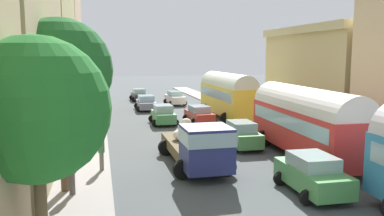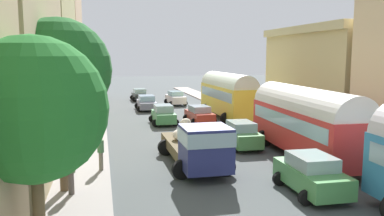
{
  "view_description": "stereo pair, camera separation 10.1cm",
  "coord_description": "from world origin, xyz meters",
  "px_view_note": "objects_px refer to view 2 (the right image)",
  "views": [
    {
      "loc": [
        -6.37,
        -5.02,
        5.68
      ],
      "look_at": [
        0.0,
        21.93,
        1.95
      ],
      "focal_mm": 36.49,
      "sensor_mm": 36.0,
      "label": 1
    },
    {
      "loc": [
        -6.27,
        -5.04,
        5.68
      ],
      "look_at": [
        0.0,
        21.93,
        1.95
      ],
      "focal_mm": 36.49,
      "sensor_mm": 36.0,
      "label": 2
    }
  ],
  "objects_px": {
    "pedestrian_0": "(71,173)",
    "car_3": "(311,174)",
    "car_2": "(140,95)",
    "car_6": "(176,98)",
    "car_0": "(163,115)",
    "cargo_truck_0": "(198,145)",
    "pedestrian_1": "(82,121)",
    "parked_bus_2": "(227,93)",
    "car_1": "(147,103)",
    "pedestrian_2": "(99,110)",
    "pedestrian_3": "(101,151)",
    "car_4": "(241,135)",
    "parked_bus_1": "(305,119)",
    "car_5": "(199,114)"
  },
  "relations": [
    {
      "from": "car_2",
      "to": "pedestrian_3",
      "type": "xyz_separation_m",
      "value": [
        -4.81,
        -30.49,
        0.33
      ]
    },
    {
      "from": "car_6",
      "to": "pedestrian_0",
      "type": "distance_m",
      "value": 29.99
    },
    {
      "from": "car_2",
      "to": "car_4",
      "type": "height_order",
      "value": "car_4"
    },
    {
      "from": "parked_bus_1",
      "to": "parked_bus_2",
      "type": "height_order",
      "value": "parked_bus_2"
    },
    {
      "from": "car_0",
      "to": "pedestrian_0",
      "type": "relative_size",
      "value": 2.12
    },
    {
      "from": "parked_bus_1",
      "to": "car_5",
      "type": "bearing_deg",
      "value": 103.2
    },
    {
      "from": "parked_bus_2",
      "to": "pedestrian_3",
      "type": "distance_m",
      "value": 18.36
    },
    {
      "from": "parked_bus_2",
      "to": "pedestrian_2",
      "type": "distance_m",
      "value": 11.42
    },
    {
      "from": "parked_bus_1",
      "to": "cargo_truck_0",
      "type": "distance_m",
      "value": 6.47
    },
    {
      "from": "parked_bus_2",
      "to": "cargo_truck_0",
      "type": "distance_m",
      "value": 16.48
    },
    {
      "from": "car_1",
      "to": "car_4",
      "type": "height_order",
      "value": "car_4"
    },
    {
      "from": "parked_bus_2",
      "to": "car_1",
      "type": "relative_size",
      "value": 2.24
    },
    {
      "from": "car_4",
      "to": "car_6",
      "type": "height_order",
      "value": "car_4"
    },
    {
      "from": "pedestrian_0",
      "to": "pedestrian_1",
      "type": "xyz_separation_m",
      "value": [
        -0.12,
        12.86,
        -0.02
      ]
    },
    {
      "from": "parked_bus_1",
      "to": "car_6",
      "type": "relative_size",
      "value": 2.5
    },
    {
      "from": "car_5",
      "to": "pedestrian_0",
      "type": "bearing_deg",
      "value": -120.5
    },
    {
      "from": "parked_bus_2",
      "to": "pedestrian_1",
      "type": "height_order",
      "value": "parked_bus_2"
    },
    {
      "from": "cargo_truck_0",
      "to": "pedestrian_1",
      "type": "relative_size",
      "value": 4.27
    },
    {
      "from": "pedestrian_2",
      "to": "car_3",
      "type": "bearing_deg",
      "value": -66.96
    },
    {
      "from": "parked_bus_2",
      "to": "pedestrian_2",
      "type": "xyz_separation_m",
      "value": [
        -11.32,
        0.79,
        -1.25
      ]
    },
    {
      "from": "parked_bus_1",
      "to": "car_1",
      "type": "bearing_deg",
      "value": 106.64
    },
    {
      "from": "parked_bus_1",
      "to": "parked_bus_2",
      "type": "relative_size",
      "value": 1.04
    },
    {
      "from": "parked_bus_1",
      "to": "car_4",
      "type": "height_order",
      "value": "parked_bus_1"
    },
    {
      "from": "car_1",
      "to": "pedestrian_0",
      "type": "xyz_separation_m",
      "value": [
        -5.85,
        -24.75,
        0.25
      ]
    },
    {
      "from": "parked_bus_1",
      "to": "car_3",
      "type": "height_order",
      "value": "parked_bus_1"
    },
    {
      "from": "car_1",
      "to": "pedestrian_3",
      "type": "relative_size",
      "value": 2.34
    },
    {
      "from": "car_2",
      "to": "car_6",
      "type": "distance_m",
      "value": 6.38
    },
    {
      "from": "car_4",
      "to": "car_5",
      "type": "bearing_deg",
      "value": 92.11
    },
    {
      "from": "pedestrian_1",
      "to": "parked_bus_1",
      "type": "bearing_deg",
      "value": -37.27
    },
    {
      "from": "parked_bus_2",
      "to": "cargo_truck_0",
      "type": "relative_size",
      "value": 1.29
    },
    {
      "from": "parked_bus_1",
      "to": "cargo_truck_0",
      "type": "relative_size",
      "value": 1.33
    },
    {
      "from": "pedestrian_0",
      "to": "car_3",
      "type": "bearing_deg",
      "value": -10.25
    },
    {
      "from": "car_2",
      "to": "pedestrian_1",
      "type": "bearing_deg",
      "value": -106.36
    },
    {
      "from": "car_1",
      "to": "pedestrian_3",
      "type": "xyz_separation_m",
      "value": [
        -4.68,
        -21.59,
        0.31
      ]
    },
    {
      "from": "parked_bus_2",
      "to": "pedestrian_1",
      "type": "bearing_deg",
      "value": -159.02
    },
    {
      "from": "car_6",
      "to": "pedestrian_1",
      "type": "height_order",
      "value": "pedestrian_1"
    },
    {
      "from": "parked_bus_2",
      "to": "car_1",
      "type": "xyz_separation_m",
      "value": [
        -6.53,
        7.1,
        -1.52
      ]
    },
    {
      "from": "parked_bus_2",
      "to": "car_6",
      "type": "height_order",
      "value": "parked_bus_2"
    },
    {
      "from": "car_0",
      "to": "car_3",
      "type": "xyz_separation_m",
      "value": [
        3.39,
        -17.7,
        0.01
      ]
    },
    {
      "from": "car_1",
      "to": "car_5",
      "type": "xyz_separation_m",
      "value": [
        3.46,
        -8.93,
        -0.03
      ]
    },
    {
      "from": "parked_bus_1",
      "to": "car_2",
      "type": "relative_size",
      "value": 2.62
    },
    {
      "from": "parked_bus_2",
      "to": "car_5",
      "type": "bearing_deg",
      "value": -149.13
    },
    {
      "from": "car_6",
      "to": "pedestrian_2",
      "type": "distance_m",
      "value": 13.14
    },
    {
      "from": "car_5",
      "to": "pedestrian_1",
      "type": "distance_m",
      "value": 9.89
    },
    {
      "from": "car_0",
      "to": "cargo_truck_0",
      "type": "bearing_deg",
      "value": -91.64
    },
    {
      "from": "cargo_truck_0",
      "to": "car_2",
      "type": "bearing_deg",
      "value": 89.78
    },
    {
      "from": "car_0",
      "to": "car_1",
      "type": "height_order",
      "value": "car_0"
    },
    {
      "from": "car_4",
      "to": "cargo_truck_0",
      "type": "bearing_deg",
      "value": -132.87
    },
    {
      "from": "car_4",
      "to": "car_1",
      "type": "bearing_deg",
      "value": 101.85
    },
    {
      "from": "parked_bus_2",
      "to": "car_3",
      "type": "relative_size",
      "value": 2.51
    }
  ]
}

